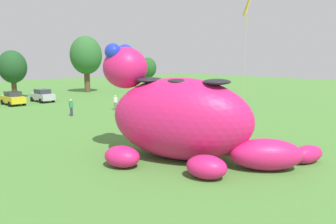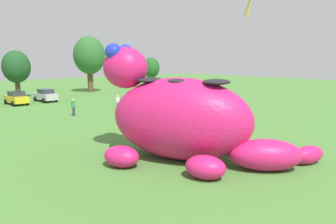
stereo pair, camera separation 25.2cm
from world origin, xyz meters
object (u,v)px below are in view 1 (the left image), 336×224
car_yellow (13,98)px  tethered_flying_kite (247,7)px  giant_inflatable_creature (180,117)px  spectator_mid_field (71,108)px  spectator_by_cars (115,103)px  spectator_near_inflatable (170,114)px  car_silver (42,95)px

car_yellow → tethered_flying_kite: 30.34m
giant_inflatable_creature → spectator_mid_field: 17.08m
car_yellow → tethered_flying_kite: (9.01, -27.68, 8.55)m
spectator_by_cars → tethered_flying_kite: 17.91m
giant_inflatable_creature → spectator_by_cars: giant_inflatable_creature is taller
car_yellow → spectator_near_inflatable: car_yellow is taller
car_yellow → tethered_flying_kite: tethered_flying_kite is taller
spectator_near_inflatable → spectator_mid_field: (-4.80, 9.41, 0.00)m
car_silver → spectator_by_cars: 13.03m
car_silver → spectator_near_inflatable: bearing=-82.5°
spectator_mid_field → tethered_flying_kite: size_ratio=0.17×
giant_inflatable_creature → spectator_mid_field: giant_inflatable_creature is taller
spectator_near_inflatable → spectator_mid_field: bearing=117.0°
car_yellow → car_silver: same height
spectator_mid_field → spectator_near_inflatable: bearing=-63.0°
spectator_by_cars → giant_inflatable_creature: bearing=-111.3°
spectator_near_inflatable → giant_inflatable_creature: bearing=-129.3°
spectator_near_inflatable → tethered_flying_kite: (2.25, -6.01, 8.56)m
spectator_by_cars → tethered_flying_kite: bearing=-83.7°
spectator_near_inflatable → spectator_mid_field: same height
spectator_near_inflatable → spectator_by_cars: same height
car_yellow → spectator_mid_field: (1.97, -12.26, -0.01)m
spectator_near_inflatable → spectator_by_cars: (0.53, 9.63, 0.00)m
car_yellow → giant_inflatable_creature: bearing=-88.9°
spectator_mid_field → spectator_by_cars: size_ratio=1.00×
giant_inflatable_creature → spectator_by_cars: 18.51m
car_silver → spectator_by_cars: car_silver is taller
car_silver → spectator_by_cars: size_ratio=2.47×
giant_inflatable_creature → spectator_mid_field: bearing=85.3°
car_silver → spectator_by_cars: (3.45, -12.57, -0.01)m
car_yellow → spectator_by_cars: size_ratio=2.46×
tethered_flying_kite → giant_inflatable_creature: bearing=-169.6°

